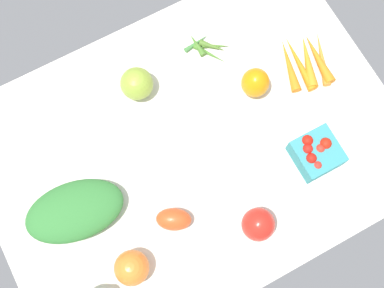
{
  "coord_description": "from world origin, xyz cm",
  "views": [
    {
      "loc": [
        15.74,
        29.28,
        122.44
      ],
      "look_at": [
        0.0,
        0.0,
        4.0
      ],
      "focal_mm": 46.36,
      "sensor_mm": 36.0,
      "label": 1
    }
  ],
  "objects_px": {
    "heirloom_tomato_orange": "(132,268)",
    "leafy_greens_clump": "(75,211)",
    "berry_basket": "(316,153)",
    "bell_pepper_red": "(258,224)",
    "okra_pile": "(206,47)",
    "bell_pepper_orange": "(255,83)",
    "heirloom_tomato_green": "(137,84)",
    "carrot_bunch": "(307,61)",
    "roma_tomato": "(174,219)"
  },
  "relations": [
    {
      "from": "heirloom_tomato_orange",
      "to": "leafy_greens_clump",
      "type": "height_order",
      "value": "heirloom_tomato_orange"
    },
    {
      "from": "roma_tomato",
      "to": "leafy_greens_clump",
      "type": "bearing_deg",
      "value": 178.47
    },
    {
      "from": "leafy_greens_clump",
      "to": "berry_basket",
      "type": "bearing_deg",
      "value": 165.46
    },
    {
      "from": "okra_pile",
      "to": "leafy_greens_clump",
      "type": "bearing_deg",
      "value": 26.13
    },
    {
      "from": "heirloom_tomato_green",
      "to": "heirloom_tomato_orange",
      "type": "bearing_deg",
      "value": 62.0
    },
    {
      "from": "heirloom_tomato_orange",
      "to": "bell_pepper_orange",
      "type": "distance_m",
      "value": 0.54
    },
    {
      "from": "bell_pepper_red",
      "to": "okra_pile",
      "type": "relative_size",
      "value": 0.75
    },
    {
      "from": "bell_pepper_orange",
      "to": "roma_tomato",
      "type": "bearing_deg",
      "value": 31.02
    },
    {
      "from": "berry_basket",
      "to": "okra_pile",
      "type": "height_order",
      "value": "berry_basket"
    },
    {
      "from": "bell_pepper_red",
      "to": "carrot_bunch",
      "type": "relative_size",
      "value": 0.52
    },
    {
      "from": "roma_tomato",
      "to": "heirloom_tomato_green",
      "type": "height_order",
      "value": "heirloom_tomato_green"
    },
    {
      "from": "heirloom_tomato_orange",
      "to": "bell_pepper_orange",
      "type": "relative_size",
      "value": 0.95
    },
    {
      "from": "heirloom_tomato_orange",
      "to": "leafy_greens_clump",
      "type": "distance_m",
      "value": 0.19
    },
    {
      "from": "bell_pepper_orange",
      "to": "heirloom_tomato_green",
      "type": "distance_m",
      "value": 0.3
    },
    {
      "from": "heirloom_tomato_green",
      "to": "carrot_bunch",
      "type": "relative_size",
      "value": 0.49
    },
    {
      "from": "bell_pepper_red",
      "to": "bell_pepper_orange",
      "type": "xyz_separation_m",
      "value": [
        -0.17,
        -0.31,
        -0.0
      ]
    },
    {
      "from": "okra_pile",
      "to": "carrot_bunch",
      "type": "xyz_separation_m",
      "value": [
        -0.21,
        0.16,
        0.01
      ]
    },
    {
      "from": "bell_pepper_orange",
      "to": "carrot_bunch",
      "type": "relative_size",
      "value": 0.5
    },
    {
      "from": "heirloom_tomato_orange",
      "to": "carrot_bunch",
      "type": "xyz_separation_m",
      "value": [
        -0.64,
        -0.26,
        -0.03
      ]
    },
    {
      "from": "heirloom_tomato_green",
      "to": "bell_pepper_orange",
      "type": "bearing_deg",
      "value": 152.16
    },
    {
      "from": "leafy_greens_clump",
      "to": "bell_pepper_orange",
      "type": "bearing_deg",
      "value": -171.86
    },
    {
      "from": "berry_basket",
      "to": "bell_pepper_red",
      "type": "height_order",
      "value": "bell_pepper_red"
    },
    {
      "from": "berry_basket",
      "to": "carrot_bunch",
      "type": "xyz_separation_m",
      "value": [
        -0.12,
        -0.23,
        -0.02
      ]
    },
    {
      "from": "heirloom_tomato_orange",
      "to": "carrot_bunch",
      "type": "bearing_deg",
      "value": -158.03
    },
    {
      "from": "heirloom_tomato_orange",
      "to": "okra_pile",
      "type": "relative_size",
      "value": 0.69
    },
    {
      "from": "bell_pepper_red",
      "to": "okra_pile",
      "type": "bearing_deg",
      "value": -104.4
    },
    {
      "from": "berry_basket",
      "to": "okra_pile",
      "type": "bearing_deg",
      "value": -76.43
    },
    {
      "from": "carrot_bunch",
      "to": "bell_pepper_red",
      "type": "bearing_deg",
      "value": 42.82
    },
    {
      "from": "bell_pepper_red",
      "to": "carrot_bunch",
      "type": "xyz_separation_m",
      "value": [
        -0.33,
        -0.31,
        -0.03
      ]
    },
    {
      "from": "leafy_greens_clump",
      "to": "carrot_bunch",
      "type": "bearing_deg",
      "value": -173.9
    },
    {
      "from": "bell_pepper_red",
      "to": "heirloom_tomato_green",
      "type": "distance_m",
      "value": 0.46
    },
    {
      "from": "bell_pepper_red",
      "to": "carrot_bunch",
      "type": "bearing_deg",
      "value": -137.18
    },
    {
      "from": "heirloom_tomato_orange",
      "to": "bell_pepper_red",
      "type": "height_order",
      "value": "bell_pepper_red"
    },
    {
      "from": "bell_pepper_orange",
      "to": "carrot_bunch",
      "type": "bearing_deg",
      "value": 179.17
    },
    {
      "from": "leafy_greens_clump",
      "to": "carrot_bunch",
      "type": "xyz_separation_m",
      "value": [
        -0.7,
        -0.07,
        -0.02
      ]
    },
    {
      "from": "roma_tomato",
      "to": "carrot_bunch",
      "type": "relative_size",
      "value": 0.49
    },
    {
      "from": "heirloom_tomato_orange",
      "to": "carrot_bunch",
      "type": "distance_m",
      "value": 0.69
    },
    {
      "from": "okra_pile",
      "to": "leafy_greens_clump",
      "type": "xyz_separation_m",
      "value": [
        0.49,
        0.24,
        0.02
      ]
    },
    {
      "from": "heirloom_tomato_orange",
      "to": "bell_pepper_red",
      "type": "relative_size",
      "value": 0.91
    },
    {
      "from": "okra_pile",
      "to": "roma_tomato",
      "type": "bearing_deg",
      "value": 51.78
    },
    {
      "from": "roma_tomato",
      "to": "carrot_bunch",
      "type": "distance_m",
      "value": 0.54
    },
    {
      "from": "heirloom_tomato_orange",
      "to": "okra_pile",
      "type": "height_order",
      "value": "heirloom_tomato_orange"
    },
    {
      "from": "roma_tomato",
      "to": "leafy_greens_clump",
      "type": "relative_size",
      "value": 0.36
    },
    {
      "from": "heirloom_tomato_orange",
      "to": "leafy_greens_clump",
      "type": "xyz_separation_m",
      "value": [
        0.06,
        -0.18,
        -0.01
      ]
    },
    {
      "from": "roma_tomato",
      "to": "heirloom_tomato_orange",
      "type": "bearing_deg",
      "value": -126.94
    },
    {
      "from": "berry_basket",
      "to": "leafy_greens_clump",
      "type": "relative_size",
      "value": 0.44
    },
    {
      "from": "roma_tomato",
      "to": "bell_pepper_orange",
      "type": "relative_size",
      "value": 0.98
    },
    {
      "from": "heirloom_tomato_green",
      "to": "roma_tomato",
      "type": "bearing_deg",
      "value": 77.56
    },
    {
      "from": "berry_basket",
      "to": "bell_pepper_red",
      "type": "bearing_deg",
      "value": 21.18
    },
    {
      "from": "heirloom_tomato_orange",
      "to": "heirloom_tomato_green",
      "type": "bearing_deg",
      "value": -118.0
    }
  ]
}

